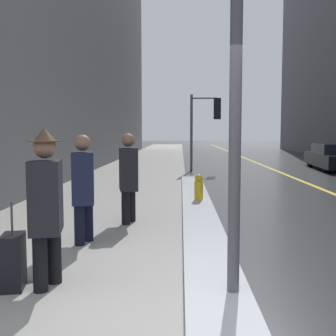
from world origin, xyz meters
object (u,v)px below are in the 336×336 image
object	(u,v)px
pedestrian_nearside	(128,174)
rolling_suitcase	(13,262)
pedestrian_trailing	(46,201)
traffic_light_near	(208,116)
parked_car_black	(335,157)
fire_hydrant	(199,189)
pedestrian_with_shoulder_bag	(83,184)
lamp_post	(236,39)

from	to	relation	value
pedestrian_nearside	rolling_suitcase	bearing A→B (deg)	-25.06
pedestrian_nearside	pedestrian_trailing	bearing A→B (deg)	-19.33
traffic_light_near	rolling_suitcase	bearing A→B (deg)	-101.20
traffic_light_near	parked_car_black	distance (m)	6.15
parked_car_black	traffic_light_near	bearing A→B (deg)	104.70
parked_car_black	fire_hydrant	xyz separation A→B (m)	(-6.55, -9.39, -0.22)
pedestrian_with_shoulder_bag	parked_car_black	size ratio (longest dim) A/B	0.33
pedestrian_trailing	pedestrian_nearside	size ratio (longest dim) A/B	1.04
traffic_light_near	parked_car_black	bearing A→B (deg)	10.23
pedestrian_trailing	parked_car_black	bearing A→B (deg)	139.34
traffic_light_near	fire_hydrant	size ratio (longest dim) A/B	4.69
parked_car_black	pedestrian_with_shoulder_bag	bearing A→B (deg)	152.22
lamp_post	traffic_light_near	size ratio (longest dim) A/B	1.28
pedestrian_with_shoulder_bag	fire_hydrant	size ratio (longest dim) A/B	2.35
lamp_post	fire_hydrant	bearing A→B (deg)	91.04
traffic_light_near	pedestrian_with_shoulder_bag	xyz separation A→B (m)	(-2.63, -11.99, -1.45)
pedestrian_nearside	fire_hydrant	world-z (taller)	pedestrian_nearside
lamp_post	parked_car_black	distance (m)	16.50
traffic_light_near	pedestrian_nearside	bearing A→B (deg)	-100.56
traffic_light_near	lamp_post	bearing A→B (deg)	-91.81
traffic_light_near	pedestrian_with_shoulder_bag	bearing A→B (deg)	-101.55
fire_hydrant	lamp_post	bearing A→B (deg)	-88.96
pedestrian_with_shoulder_bag	fire_hydrant	world-z (taller)	pedestrian_with_shoulder_bag
pedestrian_with_shoulder_bag	pedestrian_nearside	distance (m)	1.50
lamp_post	rolling_suitcase	xyz separation A→B (m)	(-2.31, 0.23, -2.26)
parked_car_black	fire_hydrant	size ratio (longest dim) A/B	7.18
traffic_light_near	parked_car_black	xyz separation A→B (m)	(5.80, 0.96, -1.79)
traffic_light_near	pedestrian_trailing	xyz separation A→B (m)	(-2.60, -13.81, -1.41)
parked_car_black	rolling_suitcase	size ratio (longest dim) A/B	5.29
lamp_post	pedestrian_with_shoulder_bag	size ratio (longest dim) A/B	2.56
lamp_post	fire_hydrant	distance (m)	6.09
lamp_post	pedestrian_trailing	xyz separation A→B (m)	(-1.95, 0.28, -1.62)
traffic_light_near	pedestrian_trailing	world-z (taller)	traffic_light_near
pedestrian_with_shoulder_bag	parked_car_black	distance (m)	15.46
lamp_post	pedestrian_nearside	size ratio (longest dim) A/B	2.53
parked_car_black	rolling_suitcase	world-z (taller)	parked_car_black
pedestrian_trailing	pedestrian_with_shoulder_bag	world-z (taller)	pedestrian_trailing
pedestrian_nearside	traffic_light_near	bearing A→B (deg)	157.59
lamp_post	pedestrian_with_shoulder_bag	xyz separation A→B (m)	(-1.98, 2.11, -1.65)
rolling_suitcase	fire_hydrant	xyz separation A→B (m)	(2.20, 5.44, 0.04)
parked_car_black	rolling_suitcase	xyz separation A→B (m)	(-8.75, -14.84, -0.26)
pedestrian_trailing	pedestrian_with_shoulder_bag	size ratio (longest dim) A/B	1.05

